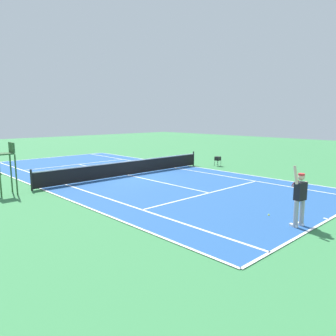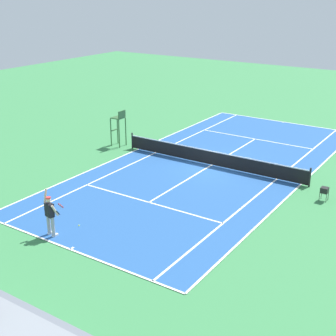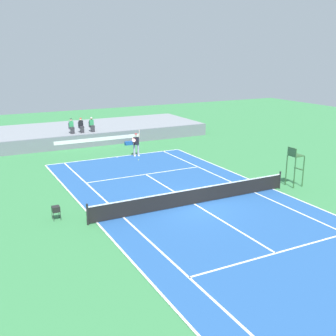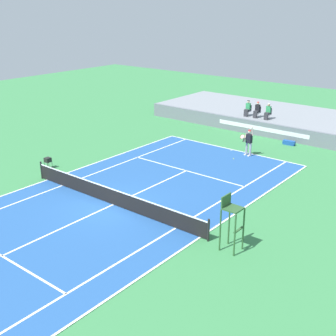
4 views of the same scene
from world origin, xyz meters
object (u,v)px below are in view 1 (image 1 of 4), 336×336
at_px(tennis_ball, 269,215).
at_px(umpire_chair, 6,162).
at_px(tennis_player, 300,198).
at_px(ball_hopper, 218,158).

xyz_separation_m(tennis_ball, umpire_chair, (5.88, -10.17, 1.52)).
distance_m(tennis_player, umpire_chair, 12.72).
xyz_separation_m(tennis_player, tennis_ball, (-0.36, -1.27, -0.96)).
xyz_separation_m(umpire_chair, ball_hopper, (-14.14, 1.35, -0.98)).
bearing_deg(tennis_player, ball_hopper, -130.50).
bearing_deg(ball_hopper, tennis_player, 49.50).
bearing_deg(tennis_ball, tennis_player, 74.18).
relative_size(tennis_player, tennis_ball, 30.63).
relative_size(tennis_player, umpire_chair, 0.85).
bearing_deg(ball_hopper, tennis_ball, 46.90).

